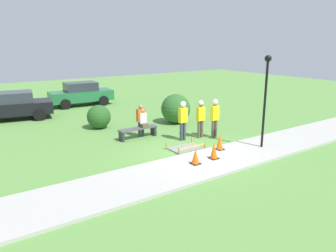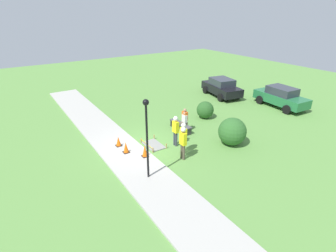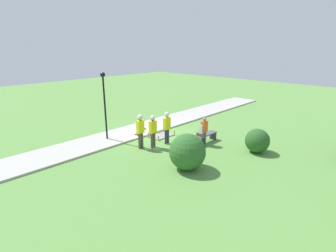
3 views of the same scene
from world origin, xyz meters
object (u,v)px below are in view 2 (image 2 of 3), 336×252
parked_car_black (222,87)px  worker_supervisor (183,140)px  worker_assistant (176,128)px  parked_car_green (281,97)px  bystander_in_orange_shirt (185,119)px  traffic_cone_far_patch (126,147)px  person_seated_on_bench (184,120)px  worker_trainee (183,135)px  traffic_cone_near_patch (118,141)px  lamppost_near (147,128)px  park_bench (181,125)px  traffic_cone_sidewalk_edge (145,151)px

parked_car_black → worker_supervisor: bearing=-43.0°
worker_assistant → parked_car_green: bearing=94.1°
parked_car_black → bystander_in_orange_shirt: bearing=-49.3°
traffic_cone_far_patch → worker_supervisor: bearing=47.3°
person_seated_on_bench → worker_supervisor: 3.45m
person_seated_on_bench → worker_trainee: (2.19, -1.68, 0.24)m
worker_trainee → traffic_cone_near_patch: bearing=-132.9°
lamppost_near → worker_assistant: bearing=124.4°
traffic_cone_far_patch → park_bench: size_ratio=0.32×
traffic_cone_near_patch → traffic_cone_far_patch: 0.95m
worker_supervisor → parked_car_black: size_ratio=0.42×
traffic_cone_near_patch → worker_trainee: (2.57, 2.77, 0.72)m
parked_car_green → bystander_in_orange_shirt: bearing=-89.0°
worker_assistant → bystander_in_orange_shirt: (-1.30, 1.63, -0.23)m
traffic_cone_near_patch → worker_supervisor: worker_supervisor is taller
worker_supervisor → parked_car_black: (-7.11, 9.61, -0.31)m
park_bench → bystander_in_orange_shirt: (0.26, 0.14, 0.53)m
traffic_cone_sidewalk_edge → worker_supervisor: 2.17m
worker_supervisor → parked_car_green: (-2.28, 11.60, -0.29)m
worker_supervisor → worker_assistant: 1.58m
park_bench → worker_supervisor: bearing=-33.9°
worker_trainee → traffic_cone_far_patch: bearing=-120.7°
worker_trainee → traffic_cone_sidewalk_edge: bearing=-108.1°
parked_car_green → parked_car_black: parked_car_green is taller
worker_trainee → worker_supervisor: bearing=-37.8°
traffic_cone_sidewalk_edge → worker_supervisor: (1.20, 1.65, 0.72)m
park_bench → lamppost_near: 6.16m
bystander_in_orange_shirt → parked_car_green: parked_car_green is taller
traffic_cone_near_patch → bystander_in_orange_shirt: bystander_in_orange_shirt is taller
person_seated_on_bench → traffic_cone_near_patch: bearing=-94.9°
worker_trainee → parked_car_black: bearing=125.6°
traffic_cone_sidewalk_edge → parked_car_green: size_ratio=0.15×
traffic_cone_far_patch → lamppost_near: 3.50m
worker_trainee → parked_car_green: size_ratio=0.41×
worker_trainee → lamppost_near: 3.40m
traffic_cone_near_patch → parked_car_black: bearing=108.5°
traffic_cone_sidewalk_edge → park_bench: traffic_cone_sidewalk_edge is taller
park_bench → parked_car_green: (0.76, 9.56, 0.49)m
worker_assistant → parked_car_green: 11.09m
worker_assistant → parked_car_green: size_ratio=0.42×
traffic_cone_far_patch → park_bench: (-0.89, 4.37, -0.05)m
worker_supervisor → parked_car_black: bearing=126.5°
bystander_in_orange_shirt → parked_car_black: (-4.33, 7.43, -0.06)m
park_bench → worker_trainee: size_ratio=1.07×
traffic_cone_far_patch → parked_car_green: (-0.13, 13.93, 0.44)m
person_seated_on_bench → park_bench: bearing=-171.1°
worker_assistant → lamppost_near: size_ratio=0.48×
person_seated_on_bench → lamppost_near: lamppost_near is taller
park_bench → worker_assistant: size_ratio=1.05×
traffic_cone_far_patch → parked_car_black: 12.94m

